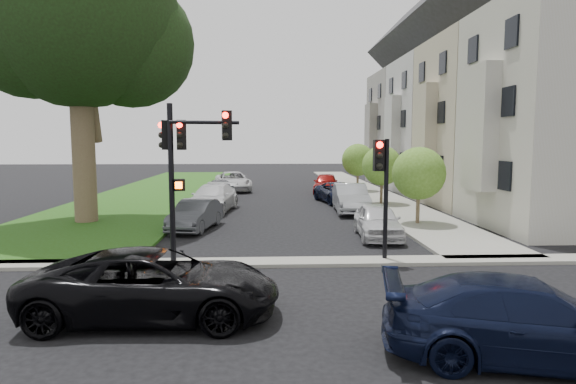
{
  "coord_description": "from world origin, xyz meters",
  "views": [
    {
      "loc": [
        -0.81,
        -13.03,
        3.92
      ],
      "look_at": [
        0.0,
        5.0,
        2.0
      ],
      "focal_mm": 30.0,
      "sensor_mm": 36.0,
      "label": 1
    }
  ],
  "objects_px": {
    "car_cross_near": "(155,284)",
    "car_parked_2": "(339,193)",
    "car_parked_5": "(196,215)",
    "traffic_signal_main": "(184,154)",
    "small_tree_b": "(382,166)",
    "car_parked_3": "(326,183)",
    "eucalyptus": "(76,8)",
    "car_parked_0": "(378,221)",
    "small_tree_c": "(358,160)",
    "car_parked_1": "(351,198)",
    "car_parked_6": "(213,198)",
    "traffic_signal_secondary": "(382,177)",
    "car_parked_8": "(233,181)",
    "car_parked_7": "(221,189)",
    "small_tree_a": "(419,173)",
    "car_cross_far": "(527,320)"
  },
  "relations": [
    {
      "from": "small_tree_c",
      "to": "car_parked_1",
      "type": "height_order",
      "value": "small_tree_c"
    },
    {
      "from": "car_parked_1",
      "to": "car_parked_5",
      "type": "distance_m",
      "value": 9.15
    },
    {
      "from": "small_tree_a",
      "to": "traffic_signal_secondary",
      "type": "bearing_deg",
      "value": -116.67
    },
    {
      "from": "small_tree_c",
      "to": "car_parked_8",
      "type": "xyz_separation_m",
      "value": [
        -9.66,
        1.19,
        -1.71
      ]
    },
    {
      "from": "traffic_signal_main",
      "to": "traffic_signal_secondary",
      "type": "height_order",
      "value": "traffic_signal_main"
    },
    {
      "from": "car_cross_near",
      "to": "car_parked_5",
      "type": "relative_size",
      "value": 1.37
    },
    {
      "from": "small_tree_c",
      "to": "car_parked_0",
      "type": "bearing_deg",
      "value": -98.14
    },
    {
      "from": "car_parked_8",
      "to": "car_cross_near",
      "type": "bearing_deg",
      "value": -99.41
    },
    {
      "from": "car_parked_1",
      "to": "car_parked_2",
      "type": "relative_size",
      "value": 1.02
    },
    {
      "from": "small_tree_b",
      "to": "traffic_signal_secondary",
      "type": "bearing_deg",
      "value": -103.56
    },
    {
      "from": "car_parked_2",
      "to": "car_parked_1",
      "type": "bearing_deg",
      "value": -100.15
    },
    {
      "from": "small_tree_b",
      "to": "small_tree_c",
      "type": "distance_m",
      "value": 7.72
    },
    {
      "from": "car_parked_5",
      "to": "car_parked_2",
      "type": "bearing_deg",
      "value": 60.01
    },
    {
      "from": "car_parked_3",
      "to": "car_parked_5",
      "type": "height_order",
      "value": "car_parked_3"
    },
    {
      "from": "car_cross_far",
      "to": "traffic_signal_secondary",
      "type": "bearing_deg",
      "value": 18.79
    },
    {
      "from": "car_parked_1",
      "to": "car_parked_8",
      "type": "relative_size",
      "value": 0.88
    },
    {
      "from": "small_tree_c",
      "to": "traffic_signal_main",
      "type": "height_order",
      "value": "traffic_signal_main"
    },
    {
      "from": "car_cross_far",
      "to": "small_tree_a",
      "type": "bearing_deg",
      "value": 1.57
    },
    {
      "from": "car_parked_7",
      "to": "car_parked_0",
      "type": "bearing_deg",
      "value": -72.31
    },
    {
      "from": "small_tree_a",
      "to": "small_tree_b",
      "type": "relative_size",
      "value": 1.01
    },
    {
      "from": "small_tree_a",
      "to": "car_parked_2",
      "type": "xyz_separation_m",
      "value": [
        -2.43,
        8.37,
        -1.78
      ]
    },
    {
      "from": "car_parked_2",
      "to": "car_parked_8",
      "type": "height_order",
      "value": "car_parked_8"
    },
    {
      "from": "car_cross_near",
      "to": "car_parked_3",
      "type": "bearing_deg",
      "value": -14.07
    },
    {
      "from": "small_tree_b",
      "to": "car_parked_3",
      "type": "height_order",
      "value": "small_tree_b"
    },
    {
      "from": "traffic_signal_main",
      "to": "car_cross_near",
      "type": "bearing_deg",
      "value": -88.73
    },
    {
      "from": "eucalyptus",
      "to": "car_parked_0",
      "type": "xyz_separation_m",
      "value": [
        13.14,
        -3.98,
        -9.24
      ]
    },
    {
      "from": "eucalyptus",
      "to": "car_cross_near",
      "type": "height_order",
      "value": "eucalyptus"
    },
    {
      "from": "car_parked_6",
      "to": "small_tree_c",
      "type": "bearing_deg",
      "value": 53.03
    },
    {
      "from": "car_parked_0",
      "to": "car_parked_1",
      "type": "xyz_separation_m",
      "value": [
        0.12,
        6.99,
        0.09
      ]
    },
    {
      "from": "small_tree_c",
      "to": "car_parked_5",
      "type": "relative_size",
      "value": 0.92
    },
    {
      "from": "eucalyptus",
      "to": "car_parked_8",
      "type": "bearing_deg",
      "value": 67.96
    },
    {
      "from": "small_tree_b",
      "to": "car_parked_3",
      "type": "xyz_separation_m",
      "value": [
        -2.53,
        7.16,
        -1.66
      ]
    },
    {
      "from": "small_tree_a",
      "to": "car_parked_1",
      "type": "xyz_separation_m",
      "value": [
        -2.4,
        4.25,
        -1.64
      ]
    },
    {
      "from": "traffic_signal_main",
      "to": "car_parked_8",
      "type": "height_order",
      "value": "traffic_signal_main"
    },
    {
      "from": "car_parked_5",
      "to": "car_parked_8",
      "type": "relative_size",
      "value": 0.74
    },
    {
      "from": "car_cross_far",
      "to": "small_tree_b",
      "type": "bearing_deg",
      "value": 4.89
    },
    {
      "from": "car_parked_5",
      "to": "traffic_signal_main",
      "type": "bearing_deg",
      "value": -73.91
    },
    {
      "from": "small_tree_a",
      "to": "traffic_signal_secondary",
      "type": "xyz_separation_m",
      "value": [
        -3.3,
        -6.57,
        0.35
      ]
    },
    {
      "from": "car_cross_near",
      "to": "car_parked_5",
      "type": "bearing_deg",
      "value": 4.68
    },
    {
      "from": "traffic_signal_secondary",
      "to": "car_parked_1",
      "type": "xyz_separation_m",
      "value": [
        0.9,
        10.82,
        -1.99
      ]
    },
    {
      "from": "car_parked_1",
      "to": "car_parked_7",
      "type": "bearing_deg",
      "value": 142.14
    },
    {
      "from": "car_parked_3",
      "to": "car_parked_7",
      "type": "distance_m",
      "value": 8.31
    },
    {
      "from": "small_tree_b",
      "to": "car_cross_far",
      "type": "relative_size",
      "value": 0.71
    },
    {
      "from": "car_parked_0",
      "to": "car_parked_7",
      "type": "xyz_separation_m",
      "value": [
        -7.6,
        13.62,
        -0.01
      ]
    },
    {
      "from": "small_tree_a",
      "to": "traffic_signal_secondary",
      "type": "distance_m",
      "value": 7.36
    },
    {
      "from": "traffic_signal_secondary",
      "to": "car_parked_0",
      "type": "distance_m",
      "value": 4.43
    },
    {
      "from": "car_parked_5",
      "to": "car_cross_near",
      "type": "bearing_deg",
      "value": -75.73
    },
    {
      "from": "traffic_signal_secondary",
      "to": "car_parked_2",
      "type": "distance_m",
      "value": 15.11
    },
    {
      "from": "small_tree_a",
      "to": "car_parked_7",
      "type": "height_order",
      "value": "small_tree_a"
    },
    {
      "from": "car_cross_near",
      "to": "car_parked_2",
      "type": "height_order",
      "value": "car_cross_near"
    }
  ]
}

